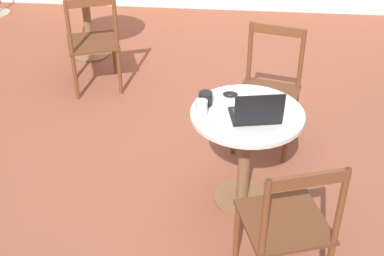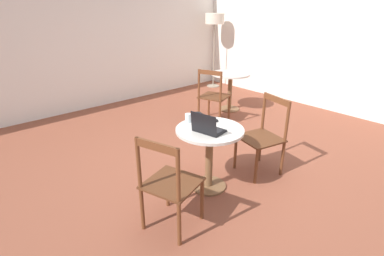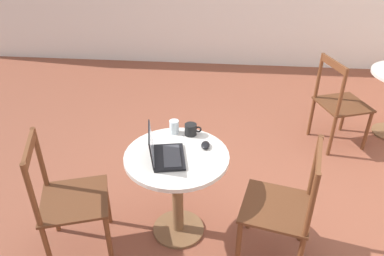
{
  "view_description": "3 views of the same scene",
  "coord_description": "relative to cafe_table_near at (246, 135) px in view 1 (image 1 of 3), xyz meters",
  "views": [
    {
      "loc": [
        -3.26,
        -0.24,
        2.51
      ],
      "look_at": [
        -0.34,
        0.03,
        0.55
      ],
      "focal_mm": 50.0,
      "sensor_mm": 36.0,
      "label": 1
    },
    {
      "loc": [
        -2.45,
        -2.37,
        1.95
      ],
      "look_at": [
        -0.31,
        0.04,
        0.59
      ],
      "focal_mm": 28.0,
      "sensor_mm": 36.0,
      "label": 2
    },
    {
      "loc": [
        -0.08,
        -2.4,
        2.21
      ],
      "look_at": [
        -0.33,
        0.22,
        0.61
      ],
      "focal_mm": 35.0,
      "sensor_mm": 36.0,
      "label": 3
    }
  ],
  "objects": [
    {
      "name": "laptop",
      "position": [
        -0.08,
        -0.05,
        0.22
      ],
      "size": [
        0.28,
        0.34,
        0.22
      ],
      "color": "black",
      "rests_on": "cafe_table_near"
    },
    {
      "name": "cafe_table_mid",
      "position": [
        2.17,
        1.64,
        0.0
      ],
      "size": [
        0.73,
        0.73,
        0.72
      ],
      "color": "brown",
      "rests_on": "ground_plane"
    },
    {
      "name": "mug",
      "position": [
        0.07,
        0.27,
        0.22
      ],
      "size": [
        0.13,
        0.09,
        0.09
      ],
      "color": "black",
      "rests_on": "cafe_table_near"
    },
    {
      "name": "cafe_table_near",
      "position": [
        0.0,
        0.0,
        0.0
      ],
      "size": [
        0.73,
        0.73,
        0.72
      ],
      "color": "brown",
      "rests_on": "ground_plane"
    },
    {
      "name": "drinking_glass",
      "position": [
        -0.05,
        0.29,
        0.23
      ],
      "size": [
        0.07,
        0.07,
        0.1
      ],
      "color": "silver",
      "rests_on": "cafe_table_near"
    },
    {
      "name": "chair_near_right",
      "position": [
        0.74,
        -0.17,
        -0.08
      ],
      "size": [
        0.54,
        0.54,
        0.94
      ],
      "color": "brown",
      "rests_on": "ground_plane"
    },
    {
      "name": "chair_mid_left",
      "position": [
        1.46,
        1.39,
        -0.08
      ],
      "size": [
        0.57,
        0.57,
        0.94
      ],
      "color": "brown",
      "rests_on": "ground_plane"
    },
    {
      "name": "ground_plane",
      "position": [
        0.38,
        0.33,
        -0.54
      ],
      "size": [
        16.0,
        16.0,
        0.0
      ],
      "primitive_type": "plane",
      "color": "brown"
    },
    {
      "name": "chair_near_left",
      "position": [
        -0.73,
        -0.24,
        -0.08
      ],
      "size": [
        0.57,
        0.57,
        0.94
      ],
      "color": "brown",
      "rests_on": "ground_plane"
    },
    {
      "name": "mouse",
      "position": [
        0.19,
        0.12,
        0.19
      ],
      "size": [
        0.06,
        0.1,
        0.03
      ],
      "color": "black",
      "rests_on": "cafe_table_near"
    }
  ]
}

